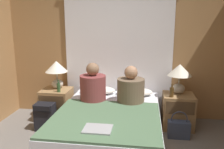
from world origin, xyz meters
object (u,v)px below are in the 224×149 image
Objects in this scene: nightstand_left at (57,105)px; beer_bottle_on_left_stand at (59,87)px; nightstand_right at (178,111)px; pillow_left at (98,90)px; backpack_on_floor at (45,115)px; person_left_in_bed at (93,86)px; person_right_in_bed at (131,89)px; laptop_on_bed at (98,129)px; handbag_on_floor at (179,129)px; lamp_left at (57,70)px; lamp_right at (180,73)px; pillow_right at (135,92)px; beer_bottle_on_right_stand at (172,92)px; bed at (109,127)px.

beer_bottle_on_left_stand is at bearing -52.77° from nightstand_left.
pillow_left is (-1.33, 0.11, 0.26)m from nightstand_right.
backpack_on_floor is at bearing -95.36° from nightstand_left.
person_left_in_bed reaches higher than person_right_in_bed.
laptop_on_bed reaches higher than handbag_on_floor.
nightstand_right is 1.98m from beer_bottle_on_left_stand.
lamp_left is 1.00× the size of lamp_right.
lamp_left is 0.80× the size of pillow_left.
beer_bottle_on_right_stand reaches higher than pillow_right.
beer_bottle_on_left_stand reaches higher than pillow_left.
beer_bottle_on_left_stand is at bearing -173.92° from lamp_right.
nightstand_left is at bearing -171.10° from pillow_left.
person_right_in_bed is (1.29, -0.36, -0.18)m from lamp_left.
bed is 1.04m from handbag_on_floor.
nightstand_right is 1.69m from laptop_on_bed.
bed is 1.41m from lamp_right.
lamp_left is at bearing 85.47° from backpack_on_floor.
person_left_in_bed reaches higher than handbag_on_floor.
nightstand_left is at bearing 180.00° from nightstand_right.
handbag_on_floor is (1.31, -0.48, -0.40)m from pillow_left.
lamp_right is 1.38m from person_left_in_bed.
lamp_left is 0.84× the size of person_right_in_bed.
lamp_left reaches higher than laptop_on_bed.
pillow_right is at bearing 1.55° from lamp_left.
pillow_left is 1.23m from beer_bottle_on_right_stand.
lamp_right is at bearing 2.09° from nightstand_left.
lamp_right is at bearing 57.86° from beer_bottle_on_right_stand.
backpack_on_floor is (-2.08, -0.41, -0.03)m from nightstand_right.
person_right_in_bed is at bearing 73.84° from laptop_on_bed.
handbag_on_floor is at bearing 1.10° from backpack_on_floor.
person_left_in_bed is at bearing -167.92° from nightstand_right.
beer_bottle_on_left_stand is 1.99m from handbag_on_floor.
beer_bottle_on_right_stand is at bearing -134.49° from nightstand_right.
backpack_on_floor is at bearing -145.21° from pillow_left.
person_left_in_bed is at bearing -172.77° from beer_bottle_on_right_stand.
nightstand_left is 2.63× the size of beer_bottle_on_right_stand.
pillow_right is at bearing 177.07° from lamp_right.
person_right_in_bed is (-0.04, -0.39, 0.16)m from pillow_right.
person_left_in_bed is at bearing -13.96° from beer_bottle_on_left_stand.
handbag_on_floor is (-0.02, -0.37, -0.14)m from nightstand_right.
lamp_right is 0.80× the size of pillow_right.
nightstand_right is 0.76m from pillow_right.
person_left_in_bed reaches higher than beer_bottle_on_left_stand.
person_left_in_bed is (-0.62, -0.39, 0.17)m from pillow_right.
backpack_on_floor is (-0.04, -0.41, -0.03)m from nightstand_left.
lamp_right is at bearing -1.55° from pillow_left.
backpack_on_floor is (-2.08, -0.48, -0.63)m from lamp_right.
pillow_right is 0.76m from person_left_in_bed.
lamp_left is at bearing 173.83° from beer_bottle_on_right_stand.
nightstand_right is at bearing -4.74° from pillow_left.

